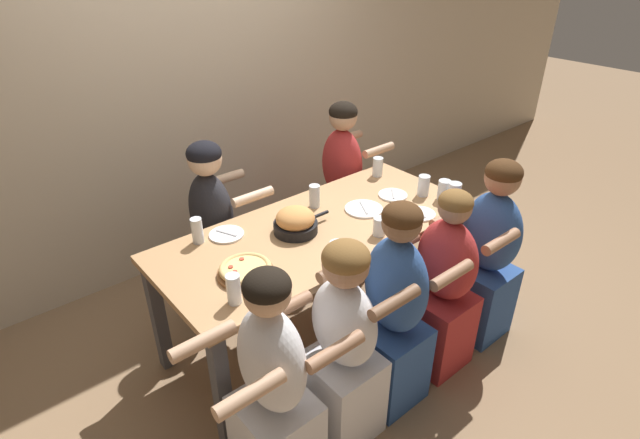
# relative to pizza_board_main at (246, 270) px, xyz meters

# --- Properties ---
(ground_plane) EXTENTS (18.00, 18.00, 0.00)m
(ground_plane) POSITION_rel_pizza_board_main_xyz_m (0.58, 0.12, -0.80)
(ground_plane) COLOR #896B4C
(ground_plane) RESTS_ON ground
(restaurant_back_panel) EXTENTS (10.00, 0.06, 3.20)m
(restaurant_back_panel) POSITION_rel_pizza_board_main_xyz_m (0.58, 1.48, 0.80)
(restaurant_back_panel) COLOR beige
(restaurant_back_panel) RESTS_ON ground
(dining_table) EXTENTS (1.91, 0.82, 0.77)m
(dining_table) POSITION_rel_pizza_board_main_xyz_m (0.58, 0.12, -0.12)
(dining_table) COLOR tan
(dining_table) RESTS_ON ground
(pizza_board_main) EXTENTS (0.28, 0.28, 0.05)m
(pizza_board_main) POSITION_rel_pizza_board_main_xyz_m (0.00, 0.00, 0.00)
(pizza_board_main) COLOR brown
(pizza_board_main) RESTS_ON dining_table
(skillet_bowl) EXTENTS (0.36, 0.25, 0.15)m
(skillet_bowl) POSITION_rel_pizza_board_main_xyz_m (0.44, 0.17, 0.04)
(skillet_bowl) COLOR black
(skillet_bowl) RESTS_ON dining_table
(empty_plate_a) EXTENTS (0.19, 0.19, 0.02)m
(empty_plate_a) POSITION_rel_pizza_board_main_xyz_m (0.12, 0.38, -0.02)
(empty_plate_a) COLOR white
(empty_plate_a) RESTS_ON dining_table
(empty_plate_b) EXTENTS (0.23, 0.23, 0.02)m
(empty_plate_b) POSITION_rel_pizza_board_main_xyz_m (0.92, 0.10, -0.02)
(empty_plate_b) COLOR white
(empty_plate_b) RESTS_ON dining_table
(empty_plate_c) EXTENTS (0.19, 0.19, 0.02)m
(empty_plate_c) POSITION_rel_pizza_board_main_xyz_m (1.13, -0.16, -0.02)
(empty_plate_c) COLOR white
(empty_plate_c) RESTS_ON dining_table
(empty_plate_d) EXTENTS (0.19, 0.19, 0.02)m
(empty_plate_d) POSITION_rel_pizza_board_main_xyz_m (1.19, 0.12, -0.02)
(empty_plate_d) COLOR white
(empty_plate_d) RESTS_ON dining_table
(cocktail_glass_blue) EXTENTS (0.07, 0.07, 0.13)m
(cocktail_glass_blue) POSITION_rel_pizza_board_main_xyz_m (0.78, -0.16, 0.02)
(cocktail_glass_blue) COLOR silver
(cocktail_glass_blue) RESTS_ON dining_table
(drinking_glass_a) EXTENTS (0.08, 0.08, 0.12)m
(drinking_glass_a) POSITION_rel_pizza_board_main_xyz_m (0.00, -0.22, 0.03)
(drinking_glass_a) COLOR silver
(drinking_glass_a) RESTS_ON dining_table
(drinking_glass_b) EXTENTS (0.07, 0.07, 0.15)m
(drinking_glass_b) POSITION_rel_pizza_board_main_xyz_m (-0.15, -0.15, 0.04)
(drinking_glass_b) COLOR silver
(drinking_glass_b) RESTS_ON dining_table
(drinking_glass_c) EXTENTS (0.07, 0.07, 0.14)m
(drinking_glass_c) POSITION_rel_pizza_board_main_xyz_m (0.71, 0.33, 0.03)
(drinking_glass_c) COLOR silver
(drinking_glass_c) RESTS_ON dining_table
(drinking_glass_d) EXTENTS (0.07, 0.07, 0.13)m
(drinking_glass_d) POSITION_rel_pizza_board_main_xyz_m (1.35, 0.00, 0.04)
(drinking_glass_d) COLOR silver
(drinking_glass_d) RESTS_ON dining_table
(drinking_glass_e) EXTENTS (0.08, 0.08, 0.15)m
(drinking_glass_e) POSITION_rel_pizza_board_main_xyz_m (1.38, -0.21, 0.05)
(drinking_glass_e) COLOR silver
(drinking_glass_e) RESTS_ON dining_table
(drinking_glass_f) EXTENTS (0.08, 0.08, 0.13)m
(drinking_glass_f) POSITION_rel_pizza_board_main_xyz_m (1.40, -0.12, 0.03)
(drinking_glass_f) COLOR silver
(drinking_glass_f) RESTS_ON dining_table
(drinking_glass_g) EXTENTS (0.08, 0.08, 0.13)m
(drinking_glass_g) POSITION_rel_pizza_board_main_xyz_m (0.92, -0.19, 0.04)
(drinking_glass_g) COLOR silver
(drinking_glass_g) RESTS_ON dining_table
(drinking_glass_h) EXTENTS (0.07, 0.07, 0.13)m
(drinking_glass_h) POSITION_rel_pizza_board_main_xyz_m (1.34, 0.40, 0.03)
(drinking_glass_h) COLOR silver
(drinking_glass_h) RESTS_ON dining_table
(drinking_glass_i) EXTENTS (0.08, 0.08, 0.11)m
(drinking_glass_i) POSITION_rel_pizza_board_main_xyz_m (0.43, -0.20, 0.03)
(drinking_glass_i) COLOR silver
(drinking_glass_i) RESTS_ON dining_table
(drinking_glass_j) EXTENTS (0.06, 0.06, 0.15)m
(drinking_glass_j) POSITION_rel_pizza_board_main_xyz_m (-0.04, 0.42, 0.05)
(drinking_glass_j) COLOR silver
(drinking_glass_j) RESTS_ON dining_table
(diner_near_midleft) EXTENTS (0.51, 0.40, 1.13)m
(diner_near_midleft) POSITION_rel_pizza_board_main_xyz_m (0.19, -0.51, -0.27)
(diner_near_midleft) COLOR silver
(diner_near_midleft) RESTS_ON ground
(diner_near_left) EXTENTS (0.51, 0.40, 1.17)m
(diner_near_left) POSITION_rel_pizza_board_main_xyz_m (-0.21, -0.51, -0.27)
(diner_near_left) COLOR silver
(diner_near_left) RESTS_ON ground
(diner_near_midright) EXTENTS (0.51, 0.40, 1.13)m
(diner_near_midright) POSITION_rel_pizza_board_main_xyz_m (0.94, -0.51, -0.29)
(diner_near_midright) COLOR #B22D2D
(diner_near_midright) RESTS_ON ground
(diner_far_midleft) EXTENTS (0.51, 0.40, 1.20)m
(diner_far_midleft) POSITION_rel_pizza_board_main_xyz_m (0.22, 0.75, -0.25)
(diner_far_midleft) COLOR #232328
(diner_far_midleft) RESTS_ON ground
(diner_near_center) EXTENTS (0.51, 0.40, 1.20)m
(diner_near_center) POSITION_rel_pizza_board_main_xyz_m (0.53, -0.51, -0.25)
(diner_near_center) COLOR #2D5193
(diner_near_center) RESTS_ON ground
(diner_far_right) EXTENTS (0.51, 0.40, 1.22)m
(diner_far_right) POSITION_rel_pizza_board_main_xyz_m (1.32, 0.75, -0.24)
(diner_far_right) COLOR #B22D2D
(diner_far_right) RESTS_ON ground
(diner_near_right) EXTENTS (0.51, 0.40, 1.18)m
(diner_near_right) POSITION_rel_pizza_board_main_xyz_m (1.35, -0.51, -0.26)
(diner_near_right) COLOR #2D5193
(diner_near_right) RESTS_ON ground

